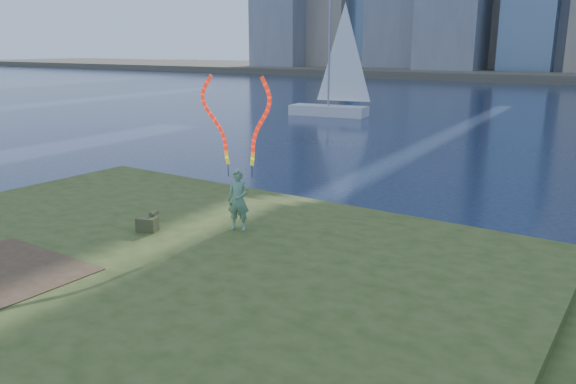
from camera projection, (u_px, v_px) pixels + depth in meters
The scene contains 5 objects.
ground at pixel (192, 285), 11.99m from camera, with size 320.00×320.00×0.00m, color #1B2844.
grassy_knoll at pixel (102, 311), 10.06m from camera, with size 20.00×18.00×0.80m.
woman_with_ribbons at pixel (239, 168), 12.77m from camera, with size 1.87×0.69×3.85m.
canvas_bag at pixel (148, 223), 12.96m from camera, with size 0.53×0.60×0.43m.
sailboat at pixel (333, 94), 40.90m from camera, with size 6.12×2.66×9.18m.
Camera 1 is at (7.94, -8.03, 4.94)m, focal length 35.00 mm.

